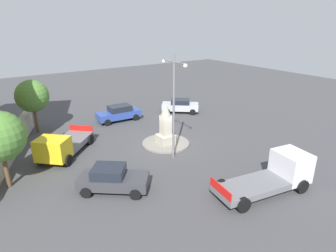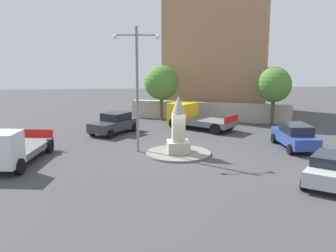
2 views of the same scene
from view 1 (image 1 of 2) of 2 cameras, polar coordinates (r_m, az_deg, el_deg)
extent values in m
plane|color=#424244|center=(23.82, -0.46, -3.58)|extent=(80.00, 80.00, 0.00)
cylinder|color=gray|center=(23.80, -0.46, -3.44)|extent=(3.90, 3.90, 0.13)
cube|color=#B2AA99|center=(23.64, -0.46, -2.54)|extent=(1.29, 1.29, 0.69)
cube|color=#B2AA99|center=(23.20, -0.47, 0.16)|extent=(0.75, 0.75, 1.68)
cone|color=#B2AA99|center=(22.77, -0.48, 3.40)|extent=(0.82, 0.82, 1.05)
cylinder|color=slate|center=(20.18, 1.14, 3.38)|extent=(0.16, 0.16, 7.55)
cylinder|color=slate|center=(19.99, 0.16, 12.84)|extent=(1.25, 0.08, 0.08)
cylinder|color=slate|center=(18.97, 2.31, 12.42)|extent=(1.25, 0.08, 0.08)
sphere|color=#F2EACC|center=(20.51, -0.84, 12.75)|extent=(0.28, 0.28, 0.28)
sphere|color=#F2EACC|center=(18.49, 3.47, 11.88)|extent=(0.28, 0.28, 0.28)
cube|color=#2D479E|center=(29.51, -9.81, 2.29)|extent=(1.80, 4.41, 0.70)
cube|color=#1E232D|center=(29.38, -9.60, 3.52)|extent=(1.59, 2.22, 0.57)
cylinder|color=black|center=(28.38, -11.96, 0.66)|extent=(0.24, 0.65, 0.64)
cylinder|color=black|center=(29.87, -13.07, 1.57)|extent=(0.24, 0.65, 0.64)
cylinder|color=black|center=(29.47, -6.41, 1.72)|extent=(0.24, 0.65, 0.64)
cylinder|color=black|center=(30.90, -7.75, 2.55)|extent=(0.24, 0.65, 0.64)
cube|color=#38383D|center=(17.69, -10.77, -10.66)|extent=(3.85, 4.29, 0.67)
cube|color=#1E232D|center=(17.45, -11.77, -8.84)|extent=(2.37, 2.42, 0.58)
cylinder|color=black|center=(18.29, -5.62, -10.47)|extent=(0.56, 0.64, 0.64)
cylinder|color=black|center=(16.88, -6.55, -13.41)|extent=(0.56, 0.64, 0.64)
cylinder|color=black|center=(18.94, -14.34, -9.90)|extent=(0.56, 0.64, 0.64)
cylinder|color=black|center=(17.58, -16.02, -12.65)|extent=(0.56, 0.64, 0.64)
cube|color=#B7BABF|center=(31.82, 2.45, 3.89)|extent=(3.79, 4.14, 0.69)
cube|color=#1E232D|center=(31.66, 2.49, 4.90)|extent=(2.44, 2.51, 0.47)
cylinder|color=black|center=(31.22, -0.20, 2.93)|extent=(0.57, 0.64, 0.64)
cylinder|color=black|center=(32.80, 0.07, 3.79)|extent=(0.57, 0.64, 0.64)
cylinder|color=black|center=(31.10, 4.93, 2.78)|extent=(0.57, 0.64, 0.64)
cylinder|color=black|center=(32.69, 4.96, 3.65)|extent=(0.57, 0.64, 0.64)
cube|color=yellow|center=(21.66, -21.95, -4.26)|extent=(2.67, 2.69, 1.54)
cube|color=slate|center=(23.96, -18.66, -2.93)|extent=(4.13, 4.05, 0.43)
cube|color=red|center=(25.26, -16.97, -0.40)|extent=(1.45, 1.55, 0.50)
cylinder|color=black|center=(21.39, -19.30, -6.49)|extent=(0.81, 0.78, 0.84)
cylinder|color=black|center=(22.46, -24.17, -5.87)|extent=(0.81, 0.78, 0.84)
cylinder|color=black|center=(24.47, -15.24, -2.61)|extent=(0.81, 0.78, 0.84)
cylinder|color=black|center=(25.40, -19.68, -2.25)|extent=(0.81, 0.78, 0.84)
cube|color=silver|center=(19.18, 23.28, -7.28)|extent=(2.27, 1.99, 1.77)
cube|color=slate|center=(17.58, 16.16, -11.58)|extent=(2.69, 4.59, 0.36)
cube|color=red|center=(16.18, 10.41, -12.26)|extent=(1.94, 0.37, 0.50)
cylinder|color=black|center=(20.17, 20.83, -8.38)|extent=(0.41, 0.87, 0.84)
cylinder|color=black|center=(19.03, 25.16, -10.84)|extent=(0.41, 0.87, 0.84)
cylinder|color=black|center=(17.61, 10.59, -11.70)|extent=(0.41, 0.87, 0.84)
cylinder|color=black|center=(16.29, 14.80, -14.98)|extent=(0.41, 0.87, 0.84)
cube|color=#B2AA99|center=(24.05, -29.24, -4.04)|extent=(13.44, 5.58, 1.59)
cylinder|color=brown|center=(20.08, -29.51, -7.62)|extent=(0.26, 0.26, 2.29)
cylinder|color=brown|center=(28.61, -24.81, 1.18)|extent=(0.28, 0.28, 2.38)
sphere|color=#4C7F33|center=(28.04, -25.46, 5.41)|extent=(2.87, 2.87, 2.87)
camera|label=2|loc=(38.39, 33.43, 12.09)|focal=42.71mm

